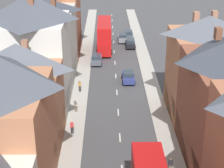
{
  "coord_description": "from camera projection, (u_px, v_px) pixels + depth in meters",
  "views": [
    {
      "loc": [
        -1.42,
        -11.43,
        21.65
      ],
      "look_at": [
        -0.73,
        33.14,
        2.49
      ],
      "focal_mm": 60.0,
      "sensor_mm": 36.0,
      "label": 1
    }
  ],
  "objects": [
    {
      "name": "double_decker_bus_mid_street",
      "position": [
        104.0,
        35.0,
        68.66
      ],
      "size": [
        2.74,
        10.8,
        5.3
      ],
      "color": "red",
      "rests_on": "ground"
    },
    {
      "name": "centre_line_dashes",
      "position": [
        117.0,
        92.0,
        52.14
      ],
      "size": [
        0.14,
        97.8,
        0.01
      ],
      "color": "silver",
      "rests_on": "ground"
    },
    {
      "name": "pedestrian_far_left",
      "position": [
        76.0,
        105.0,
        46.14
      ],
      "size": [
        0.36,
        0.22,
        1.61
      ],
      "color": "brown",
      "rests_on": "pavement_left"
    },
    {
      "name": "car_parked_right_a",
      "position": [
        105.0,
        30.0,
        79.69
      ],
      "size": [
        1.9,
        4.14,
        1.6
      ],
      "color": "silver",
      "rests_on": "ground"
    },
    {
      "name": "pedestrian_far_right",
      "position": [
        80.0,
        86.0,
        51.66
      ],
      "size": [
        0.36,
        0.22,
        1.61
      ],
      "color": "#23232D",
      "rests_on": "pavement_left"
    },
    {
      "name": "pedestrian_mid_right",
      "position": [
        72.0,
        127.0,
        41.26
      ],
      "size": [
        0.36,
        0.22,
        1.61
      ],
      "color": "#23232D",
      "rests_on": "pavement_left"
    },
    {
      "name": "car_mid_black",
      "position": [
        128.0,
        76.0,
        55.35
      ],
      "size": [
        1.9,
        4.03,
        1.63
      ],
      "color": "navy",
      "rests_on": "ground"
    },
    {
      "name": "car_parked_left_b",
      "position": [
        97.0,
        59.0,
        62.59
      ],
      "size": [
        1.9,
        4.36,
        1.59
      ],
      "color": "#4C515B",
      "rests_on": "ground"
    },
    {
      "name": "car_near_silver",
      "position": [
        129.0,
        35.0,
        76.09
      ],
      "size": [
        1.9,
        4.27,
        1.66
      ],
      "color": "#4C515B",
      "rests_on": "ground"
    },
    {
      "name": "pavement_left",
      "position": [
        81.0,
        86.0,
        53.87
      ],
      "size": [
        2.2,
        104.0,
        0.14
      ],
      "primitive_type": "cube",
      "color": "#A8A399",
      "rests_on": "ground"
    },
    {
      "name": "terrace_row_left",
      "position": [
        22.0,
        86.0,
        38.74
      ],
      "size": [
        8.0,
        71.43,
        14.27
      ],
      "color": "#ADB2B7",
      "rests_on": "ground"
    },
    {
      "name": "pedestrian_mid_left",
      "position": [
        171.0,
        164.0,
        34.77
      ],
      "size": [
        0.36,
        0.22,
        1.61
      ],
      "color": "brown",
      "rests_on": "pavement_right"
    },
    {
      "name": "car_near_blue",
      "position": [
        130.0,
        43.0,
        70.75
      ],
      "size": [
        1.9,
        4.0,
        1.61
      ],
      "color": "black",
      "rests_on": "ground"
    },
    {
      "name": "pavement_right",
      "position": [
        152.0,
        86.0,
        54.02
      ],
      "size": [
        2.2,
        104.0,
        0.14
      ],
      "primitive_type": "cube",
      "color": "#A8A399",
      "rests_on": "ground"
    },
    {
      "name": "car_mid_white",
      "position": [
        123.0,
        38.0,
        74.09
      ],
      "size": [
        1.9,
        4.03,
        1.65
      ],
      "color": "gray",
      "rests_on": "ground"
    }
  ]
}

